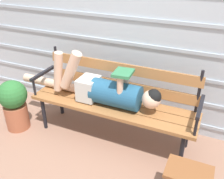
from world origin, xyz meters
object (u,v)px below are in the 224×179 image
Objects in this scene: reclining_person at (103,89)px; footstool at (188,179)px; park_bench at (115,97)px; potted_plant at (14,103)px.

reclining_person is 4.63× the size of footstool.
park_bench reaches higher than potted_plant.
park_bench is 1.19m from potted_plant.
reclining_person is 2.82× the size of potted_plant.
park_bench is 1.05× the size of reclining_person.
potted_plant is at bearing -161.81° from park_bench.
potted_plant reaches higher than footstool.
park_bench is 0.17m from reclining_person.
reclining_person is (-0.10, -0.07, 0.11)m from park_bench.
footstool is 0.61× the size of potted_plant.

